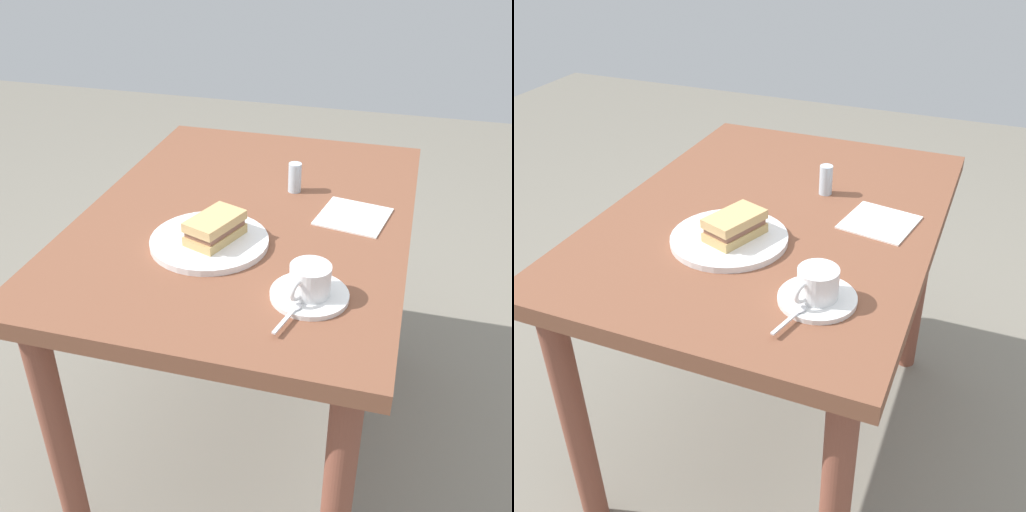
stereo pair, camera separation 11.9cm
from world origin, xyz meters
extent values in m
plane|color=slate|center=(0.00, 0.00, 0.00)|extent=(6.00, 6.00, 0.00)
cube|color=brown|center=(0.00, 0.00, 0.70)|extent=(1.02, 0.74, 0.04)
cylinder|color=brown|center=(-0.44, -0.30, 0.34)|extent=(0.06, 0.06, 0.68)
cylinder|color=brown|center=(0.44, -0.30, 0.34)|extent=(0.06, 0.06, 0.68)
cylinder|color=brown|center=(-0.44, 0.30, 0.34)|extent=(0.06, 0.06, 0.68)
cylinder|color=brown|center=(0.44, 0.30, 0.34)|extent=(0.06, 0.06, 0.68)
cylinder|color=white|center=(-0.16, 0.04, 0.73)|extent=(0.25, 0.25, 0.01)
cube|color=tan|center=(-0.16, 0.03, 0.74)|extent=(0.14, 0.11, 0.02)
cube|color=brown|center=(-0.16, 0.03, 0.76)|extent=(0.13, 0.11, 0.01)
cube|color=tan|center=(-0.16, 0.03, 0.78)|extent=(0.14, 0.11, 0.02)
cylinder|color=white|center=(-0.29, -0.20, 0.72)|extent=(0.15, 0.15, 0.01)
cylinder|color=white|center=(-0.29, -0.20, 0.76)|extent=(0.08, 0.08, 0.06)
cylinder|color=#9C7558|center=(-0.29, -0.20, 0.78)|extent=(0.07, 0.07, 0.01)
torus|color=white|center=(-0.33, -0.19, 0.76)|extent=(0.04, 0.02, 0.04)
cube|color=silver|center=(-0.39, -0.18, 0.73)|extent=(0.08, 0.03, 0.00)
ellipsoid|color=silver|center=(-0.34, -0.19, 0.73)|extent=(0.03, 0.02, 0.01)
cube|color=white|center=(0.04, -0.24, 0.72)|extent=(0.17, 0.17, 0.00)
cylinder|color=silver|center=(0.14, -0.08, 0.76)|extent=(0.03, 0.03, 0.07)
camera|label=1|loc=(-1.20, -0.35, 1.38)|focal=42.47mm
camera|label=2|loc=(-1.16, -0.46, 1.38)|focal=42.47mm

